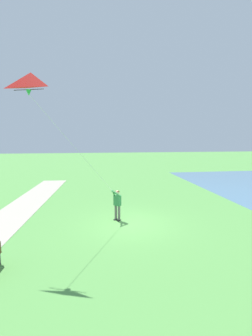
{
  "coord_description": "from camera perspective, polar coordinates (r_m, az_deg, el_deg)",
  "views": [
    {
      "loc": [
        1.97,
        12.35,
        4.68
      ],
      "look_at": [
        0.3,
        0.68,
        3.16
      ],
      "focal_mm": 25.55,
      "sensor_mm": 36.0,
      "label": 1
    }
  ],
  "objects": [
    {
      "name": "ground_plane",
      "position": [
        13.35,
        0.9,
        -13.16
      ],
      "size": [
        120.0,
        120.0,
        0.0
      ],
      "primitive_type": "plane",
      "color": "#569947"
    },
    {
      "name": "person_kite_flyer",
      "position": [
        13.55,
        -2.13,
        -8.2
      ],
      "size": [
        0.59,
        0.59,
        1.83
      ],
      "color": "#232328",
      "rests_on": "ground"
    },
    {
      "name": "flying_kite",
      "position": [
        10.03,
        -21.58,
        17.84
      ],
      "size": [
        3.97,
        3.54,
        5.28
      ],
      "color": "red"
    }
  ]
}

